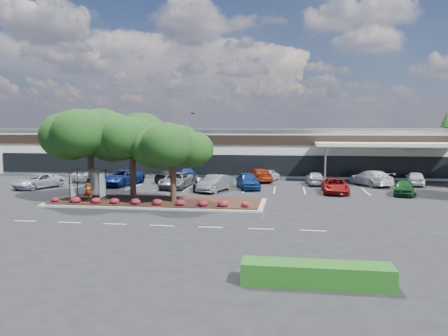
# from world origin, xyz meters

# --- Properties ---
(ground) EXTENTS (160.00, 160.00, 0.00)m
(ground) POSITION_xyz_m (0.00, 0.00, 0.00)
(ground) COLOR black
(ground) RESTS_ON ground
(retail_store) EXTENTS (80.40, 25.20, 6.25)m
(retail_store) POSITION_xyz_m (0.06, 33.91, 3.15)
(retail_store) COLOR white
(retail_store) RESTS_ON ground
(landscape_island) EXTENTS (18.00, 6.00, 0.26)m
(landscape_island) POSITION_xyz_m (-2.00, 4.00, 0.12)
(landscape_island) COLOR gray
(landscape_island) RESTS_ON ground
(lane_markings) EXTENTS (33.12, 20.06, 0.01)m
(lane_markings) POSITION_xyz_m (-0.14, 10.42, 0.01)
(lane_markings) COLOR silver
(lane_markings) RESTS_ON ground
(shrub_row) EXTENTS (17.00, 0.80, 0.50)m
(shrub_row) POSITION_xyz_m (-2.00, 1.90, 0.51)
(shrub_row) COLOR maroon
(shrub_row) RESTS_ON landscape_island
(bus_shelter) EXTENTS (2.75, 1.55, 2.59)m
(bus_shelter) POSITION_xyz_m (-7.50, 2.95, 2.31)
(bus_shelter) COLOR black
(bus_shelter) RESTS_ON landscape_island
(island_tree_west) EXTENTS (7.20, 7.20, 7.89)m
(island_tree_west) POSITION_xyz_m (-8.00, 4.50, 4.21)
(island_tree_west) COLOR #1B3710
(island_tree_west) RESTS_ON landscape_island
(island_tree_mid) EXTENTS (6.60, 6.60, 7.32)m
(island_tree_mid) POSITION_xyz_m (-4.50, 5.20, 3.92)
(island_tree_mid) COLOR #1B3710
(island_tree_mid) RESTS_ON landscape_island
(island_tree_east) EXTENTS (5.80, 5.80, 6.50)m
(island_tree_east) POSITION_xyz_m (-0.50, 3.70, 3.51)
(island_tree_east) COLOR #1B3710
(island_tree_east) RESTS_ON landscape_island
(hedge_south_east) EXTENTS (6.00, 1.30, 0.90)m
(hedge_south_east) POSITION_xyz_m (10.00, -13.50, 0.45)
(hedge_south_east) COLOR #154A14
(hedge_south_east) RESTS_ON ground
(conifer_north_west) EXTENTS (4.40, 4.40, 10.00)m
(conifer_north_west) POSITION_xyz_m (-30.00, 46.00, 5.00)
(conifer_north_west) COLOR #1B3710
(conifer_north_west) RESTS_ON ground
(conifer_north_east) EXTENTS (3.96, 3.96, 9.00)m
(conifer_north_east) POSITION_xyz_m (34.00, 44.00, 4.50)
(conifer_north_east) COLOR #1B3710
(conifer_north_east) RESTS_ON ground
(person_waiting) EXTENTS (0.78, 0.60, 1.92)m
(person_waiting) POSITION_xyz_m (-7.38, 2.57, 1.22)
(person_waiting) COLOR #594C47
(person_waiting) RESTS_ON landscape_island
(light_pole) EXTENTS (1.40, 0.82, 8.51)m
(light_pole) POSITION_xyz_m (-5.00, 27.96, 3.73)
(light_pole) COLOR gray
(light_pole) RESTS_ON ground
(survey_stake) EXTENTS (0.07, 0.14, 1.05)m
(survey_stake) POSITION_xyz_m (7.18, -1.00, 0.68)
(survey_stake) COLOR #9F7A53
(survey_stake) RESTS_ON ground
(car_0) EXTENTS (4.23, 5.90, 1.49)m
(car_0) POSITION_xyz_m (-17.07, 11.17, 0.75)
(car_0) COLOR #A5A9B2
(car_0) RESTS_ON ground
(car_1) EXTENTS (3.92, 6.50, 1.69)m
(car_1) POSITION_xyz_m (-9.35, 14.82, 0.84)
(car_1) COLOR #0E1B52
(car_1) RESTS_ON ground
(car_2) EXTENTS (2.84, 5.85, 1.61)m
(car_2) POSITION_xyz_m (-2.82, 13.49, 0.80)
(car_2) COLOR slate
(car_2) RESTS_ON ground
(car_3) EXTENTS (2.32, 4.63, 1.51)m
(car_3) POSITION_xyz_m (0.25, 12.46, 0.76)
(car_3) COLOR black
(car_3) RESTS_ON ground
(car_4) EXTENTS (3.20, 5.24, 1.63)m
(car_4) POSITION_xyz_m (1.64, 11.58, 0.81)
(car_4) COLOR #5B5C62
(car_4) RESTS_ON ground
(car_5) EXTENTS (3.21, 5.30, 1.69)m
(car_5) POSITION_xyz_m (4.74, 13.97, 0.84)
(car_5) COLOR navy
(car_5) RESTS_ON ground
(car_6) EXTENTS (2.46, 5.19, 1.43)m
(car_6) POSITION_xyz_m (13.36, 12.05, 0.72)
(car_6) COLOR maroon
(car_6) RESTS_ON ground
(car_8) EXTENTS (2.82, 4.66, 1.48)m
(car_8) POSITION_xyz_m (19.65, 11.76, 0.74)
(car_8) COLOR #14441A
(car_8) RESTS_ON ground
(car_9) EXTENTS (3.81, 5.61, 1.43)m
(car_9) POSITION_xyz_m (-15.29, 17.53, 0.71)
(car_9) COLOR silver
(car_9) RESTS_ON ground
(car_10) EXTENTS (2.42, 5.06, 1.42)m
(car_10) POSITION_xyz_m (-5.04, 18.34, 0.71)
(car_10) COLOR black
(car_10) RESTS_ON ground
(car_12) EXTENTS (2.89, 5.10, 1.40)m
(car_12) POSITION_xyz_m (-3.44, 21.33, 0.70)
(car_12) COLOR navy
(car_12) RESTS_ON ground
(car_13) EXTENTS (3.91, 5.82, 1.56)m
(car_13) POSITION_xyz_m (5.45, 20.23, 0.78)
(car_13) COLOR maroon
(car_13) RESTS_ON ground
(car_14) EXTENTS (2.66, 4.31, 1.37)m
(car_14) POSITION_xyz_m (6.66, 21.30, 0.69)
(car_14) COLOR silver
(car_14) RESTS_ON ground
(car_15) EXTENTS (2.08, 4.52, 1.50)m
(car_15) POSITION_xyz_m (11.76, 18.08, 0.75)
(car_15) COLOR #979AA2
(car_15) RESTS_ON ground
(car_16) EXTENTS (4.58, 6.24, 1.68)m
(car_16) POSITION_xyz_m (17.81, 18.42, 0.84)
(car_16) COLOR silver
(car_16) RESTS_ON ground
(car_17) EXTENTS (2.68, 4.81, 1.55)m
(car_17) POSITION_xyz_m (22.69, 19.30, 0.77)
(car_17) COLOR silver
(car_17) RESTS_ON ground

